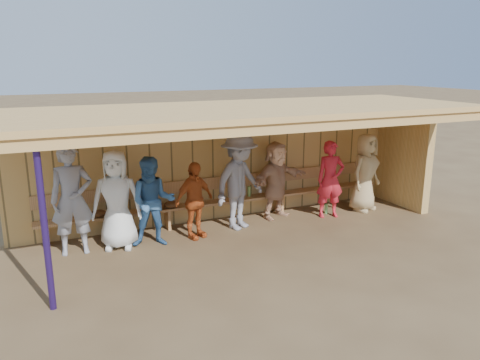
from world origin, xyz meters
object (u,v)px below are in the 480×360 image
player_d (194,200)px  player_e (239,181)px  player_a (72,200)px  player_g (330,179)px  player_c (153,202)px  player_b (117,200)px  player_h (365,172)px  bench (225,196)px  player_f (276,180)px

player_d → player_e: player_e is taller
player_a → player_e: (3.17, -0.02, -0.00)m
player_a → player_g: player_a is taller
player_c → player_b: bearing=-179.6°
player_c → player_e: 1.82m
player_d → player_g: bearing=-21.0°
player_a → player_d: (2.17, -0.16, -0.24)m
player_b → player_h: (5.48, -0.04, -0.02)m
bench → player_e: bearing=-85.0°
player_d → player_f: size_ratio=0.89×
player_f → player_h: player_h is taller
player_a → bench: 3.20m
player_b → player_d: player_b is taller
player_c → player_d: bearing=19.5°
player_g → player_h: 0.97m
player_e → bench: bearing=70.2°
player_a → player_h: 6.23m
player_f → player_g: player_f is taller
player_d → bench: size_ratio=0.20×
player_h → bench: 3.21m
player_e → player_g: player_e is taller
player_d → player_g: (3.09, 0.01, 0.09)m
player_c → player_f: player_f is taller
player_a → player_h: (6.23, -0.09, -0.10)m
player_c → bench: 1.96m
player_b → bench: bearing=33.9°
player_f → bench: size_ratio=0.22×
player_d → player_f: bearing=-8.6°
player_c → bench: size_ratio=0.22×
player_g → bench: (-2.14, 0.74, -0.31)m
player_c → player_h: bearing=16.8°
player_f → player_g: bearing=-42.4°
player_h → bench: (-3.11, 0.69, -0.36)m
player_h → bench: bearing=147.6°
player_c → player_d: 0.82m
player_a → player_f: size_ratio=1.17×
player_c → bench: (1.75, 0.81, -0.31)m
player_a → player_b: player_a is taller
player_b → player_e: size_ratio=0.92×
player_b → bench: player_b is taller
player_a → bench: size_ratio=0.26×
player_g → player_a: bearing=-168.1°
player_e → player_f: bearing=-7.5°
player_a → player_b: bearing=-1.2°
player_c → bench: player_c is taller
player_c → player_e: player_e is taller
player_b → player_d: (1.42, -0.10, -0.16)m
player_d → bench: player_d is taller
player_a → player_g: size_ratio=1.17×
player_a → player_b: 0.75m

